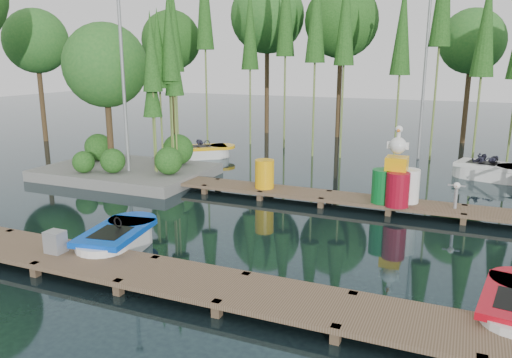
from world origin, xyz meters
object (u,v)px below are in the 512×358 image
at_px(island, 120,93).
at_px(boat_blue, 117,241).
at_px(boat_yellow_far, 205,152).
at_px(yellow_barrel, 265,174).
at_px(drum_cluster, 396,181).
at_px(utility_cabinet, 55,242).

relative_size(island, boat_blue, 2.42).
xyz_separation_m(boat_blue, boat_yellow_far, (-3.61, 10.88, 0.02)).
distance_m(yellow_barrel, drum_cluster, 4.23).
xyz_separation_m(utility_cabinet, yellow_barrel, (2.11, 7.00, 0.23)).
height_order(island, boat_blue, island).
xyz_separation_m(island, drum_cluster, (10.47, -0.95, -2.21)).
relative_size(boat_blue, boat_yellow_far, 1.01).
distance_m(boat_yellow_far, drum_cluster, 10.64).
bearing_deg(boat_blue, utility_cabinet, -129.95).
bearing_deg(boat_blue, drum_cluster, 35.87).
bearing_deg(yellow_barrel, drum_cluster, -2.19).
relative_size(utility_cabinet, drum_cluster, 0.21).
distance_m(island, boat_yellow_far, 5.32).
distance_m(boat_yellow_far, utility_cabinet, 12.42).
relative_size(yellow_barrel, drum_cluster, 0.41).
bearing_deg(drum_cluster, boat_yellow_far, 150.49).
height_order(island, drum_cluster, island).
relative_size(island, drum_cluster, 2.94).
bearing_deg(drum_cluster, yellow_barrel, 177.81).
relative_size(boat_blue, utility_cabinet, 5.71).
relative_size(boat_yellow_far, yellow_barrel, 2.93).
bearing_deg(yellow_barrel, boat_blue, -103.59).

